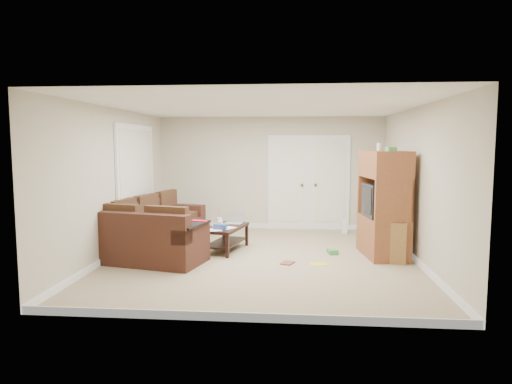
# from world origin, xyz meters

# --- Properties ---
(floor) EXTENTS (5.50, 5.50, 0.00)m
(floor) POSITION_xyz_m (0.00, 0.00, 0.00)
(floor) COLOR tan
(floor) RESTS_ON ground
(ceiling) EXTENTS (5.00, 5.50, 0.02)m
(ceiling) POSITION_xyz_m (0.00, 0.00, 2.50)
(ceiling) COLOR white
(ceiling) RESTS_ON wall_back
(wall_left) EXTENTS (0.02, 5.50, 2.50)m
(wall_left) POSITION_xyz_m (-2.50, 0.00, 1.25)
(wall_left) COLOR beige
(wall_left) RESTS_ON floor
(wall_right) EXTENTS (0.02, 5.50, 2.50)m
(wall_right) POSITION_xyz_m (2.50, 0.00, 1.25)
(wall_right) COLOR beige
(wall_right) RESTS_ON floor
(wall_back) EXTENTS (5.00, 0.02, 2.50)m
(wall_back) POSITION_xyz_m (0.00, 2.75, 1.25)
(wall_back) COLOR beige
(wall_back) RESTS_ON floor
(wall_front) EXTENTS (5.00, 0.02, 2.50)m
(wall_front) POSITION_xyz_m (0.00, -2.75, 1.25)
(wall_front) COLOR beige
(wall_front) RESTS_ON floor
(baseboards) EXTENTS (5.00, 5.50, 0.10)m
(baseboards) POSITION_xyz_m (0.00, 0.00, 0.05)
(baseboards) COLOR silver
(baseboards) RESTS_ON floor
(french_doors) EXTENTS (1.80, 0.05, 2.13)m
(french_doors) POSITION_xyz_m (0.85, 2.71, 1.04)
(french_doors) COLOR silver
(french_doors) RESTS_ON floor
(window_left) EXTENTS (0.05, 1.92, 1.42)m
(window_left) POSITION_xyz_m (-2.46, 1.00, 1.55)
(window_left) COLOR silver
(window_left) RESTS_ON wall_left
(sectional_sofa) EXTENTS (1.98, 3.08, 0.85)m
(sectional_sofa) POSITION_xyz_m (-1.93, 0.30, 0.33)
(sectional_sofa) COLOR #43241A
(sectional_sofa) RESTS_ON floor
(coffee_table) EXTENTS (0.76, 1.17, 0.73)m
(coffee_table) POSITION_xyz_m (-0.68, 0.52, 0.24)
(coffee_table) COLOR black
(coffee_table) RESTS_ON floor
(tv_armoire) EXTENTS (0.74, 1.18, 1.92)m
(tv_armoire) POSITION_xyz_m (2.04, 0.35, 0.90)
(tv_armoire) COLOR brown
(tv_armoire) RESTS_ON floor
(side_cabinet) EXTENTS (0.60, 0.60, 1.07)m
(side_cabinet) POSITION_xyz_m (2.10, 0.04, 0.39)
(side_cabinet) COLOR olive
(side_cabinet) RESTS_ON floor
(space_heater) EXTENTS (0.13, 0.12, 0.30)m
(space_heater) POSITION_xyz_m (1.61, 2.30, 0.15)
(space_heater) COLOR white
(space_heater) RESTS_ON floor
(floor_magazine) EXTENTS (0.30, 0.25, 0.01)m
(floor_magazine) POSITION_xyz_m (0.93, -0.30, 0.00)
(floor_magazine) COLOR yellow
(floor_magazine) RESTS_ON floor
(floor_greenbox) EXTENTS (0.19, 0.23, 0.08)m
(floor_greenbox) POSITION_xyz_m (1.20, 0.41, 0.04)
(floor_greenbox) COLOR #449649
(floor_greenbox) RESTS_ON floor
(floor_book) EXTENTS (0.25, 0.29, 0.02)m
(floor_book) POSITION_xyz_m (0.35, -0.26, 0.01)
(floor_book) COLOR brown
(floor_book) RESTS_ON floor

